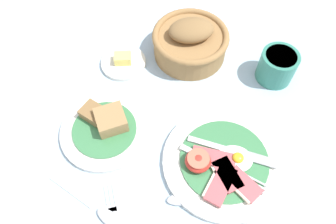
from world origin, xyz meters
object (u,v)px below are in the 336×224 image
breakfast_plate (223,162)px  butter_dish (123,62)px  bread_basket (190,41)px  teaspoon_near_cup (101,212)px  teaspoon_by_saucer (171,200)px  sugar_cup (277,66)px  bread_plate (105,128)px

breakfast_plate → butter_dish: 0.35m
bread_basket → teaspoon_near_cup: 0.44m
butter_dish → teaspoon_by_saucer: bearing=-63.1°
sugar_cup → teaspoon_by_saucer: size_ratio=0.45×
sugar_cup → butter_dish: 0.37m
breakfast_plate → teaspoon_by_saucer: 0.13m
bread_plate → teaspoon_by_saucer: size_ratio=1.00×
breakfast_plate → bread_plate: bearing=170.5°
breakfast_plate → sugar_cup: (0.11, 0.25, 0.03)m
breakfast_plate → butter_dish: size_ratio=2.28×
bread_basket → bread_plate: bearing=-122.1°
sugar_cup → teaspoon_by_saucer: (-0.20, -0.34, -0.03)m
bread_plate → teaspoon_near_cup: bearing=-78.9°
breakfast_plate → sugar_cup: 0.27m
bread_basket → butter_dish: bread_basket is taller
breakfast_plate → bread_basket: size_ratio=1.36×
sugar_cup → teaspoon_by_saucer: sugar_cup is taller
butter_dish → bread_plate: bearing=-89.3°
butter_dish → teaspoon_near_cup: (0.04, -0.36, -0.00)m
bread_plate → teaspoon_by_saucer: (0.16, -0.13, -0.01)m
sugar_cup → bread_basket: bearing=168.1°
bread_basket → teaspoon_by_saucer: size_ratio=0.97×
bread_plate → bread_basket: bread_basket is taller
breakfast_plate → teaspoon_near_cup: (-0.22, -0.13, -0.01)m
bread_plate → bread_basket: (0.16, 0.25, 0.03)m
sugar_cup → teaspoon_near_cup: size_ratio=0.47×
bread_plate → butter_dish: 0.19m
bread_plate → bread_basket: size_ratio=1.03×
breakfast_plate → teaspoon_near_cup: bearing=-149.2°
bread_plate → butter_dish: (-0.00, 0.19, -0.01)m
butter_dish → bread_basket: bearing=20.4°
bread_plate → teaspoon_near_cup: bread_plate is taller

